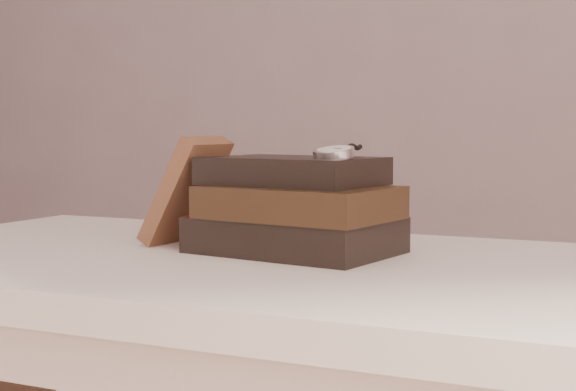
% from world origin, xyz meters
% --- Properties ---
extents(table, '(1.00, 0.60, 0.75)m').
position_xyz_m(table, '(0.00, 0.35, 0.66)').
color(table, silver).
rests_on(table, ground).
extents(book_stack, '(0.28, 0.21, 0.13)m').
position_xyz_m(book_stack, '(0.09, 0.40, 0.81)').
color(book_stack, black).
rests_on(book_stack, table).
extents(journal, '(0.11, 0.11, 0.15)m').
position_xyz_m(journal, '(-0.08, 0.40, 0.83)').
color(journal, '#48291B').
rests_on(journal, table).
extents(pocket_watch, '(0.06, 0.16, 0.02)m').
position_xyz_m(pocket_watch, '(0.16, 0.38, 0.88)').
color(pocket_watch, silver).
rests_on(pocket_watch, book_stack).
extents(eyeglasses, '(0.12, 0.14, 0.05)m').
position_xyz_m(eyeglasses, '(0.02, 0.50, 0.82)').
color(eyeglasses, silver).
rests_on(eyeglasses, book_stack).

